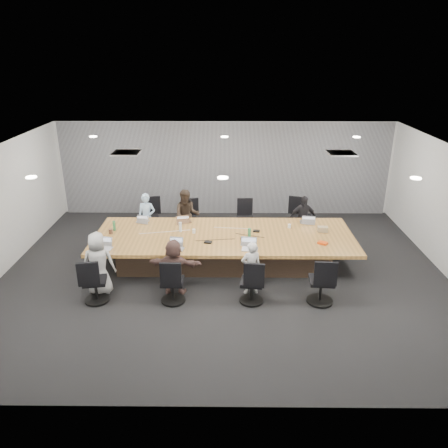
{
  "coord_description": "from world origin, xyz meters",
  "views": [
    {
      "loc": [
        0.08,
        -8.81,
        4.77
      ],
      "look_at": [
        0.0,
        0.4,
        1.05
      ],
      "focal_mm": 35.0,
      "sensor_mm": 36.0,
      "label": 1
    }
  ],
  "objects_px": {
    "bottle_green_right": "(249,234)",
    "stapler": "(244,239)",
    "laptop_0": "(143,221)",
    "person_6": "(251,268)",
    "mug_brown": "(111,231)",
    "laptop_3": "(306,222)",
    "bottle_clear": "(180,227)",
    "chair_4": "(95,284)",
    "chair_0": "(150,220)",
    "person_1": "(187,216)",
    "chair_5": "(173,285)",
    "chair_1": "(188,222)",
    "canvas_bag": "(323,229)",
    "chair_6": "(252,286)",
    "chair_3": "(300,220)",
    "laptop_4": "(105,249)",
    "bottle_green_left": "(114,226)",
    "person_5": "(174,267)",
    "conference_table": "(224,248)",
    "laptop_6": "(250,249)",
    "laptop_1": "(185,222)",
    "laptop_5": "(177,249)",
    "snack_packet": "(323,243)",
    "chair_2": "(245,222)",
    "person_4": "(99,263)",
    "person_0": "(147,217)",
    "person_3": "(303,219)",
    "chair_7": "(321,284)"
  },
  "relations": [
    {
      "from": "chair_1",
      "to": "chair_6",
      "type": "bearing_deg",
      "value": 99.25
    },
    {
      "from": "chair_0",
      "to": "person_0",
      "type": "height_order",
      "value": "person_0"
    },
    {
      "from": "chair_5",
      "to": "bottle_clear",
      "type": "xyz_separation_m",
      "value": [
        -0.02,
        1.89,
        0.47
      ]
    },
    {
      "from": "chair_1",
      "to": "canvas_bag",
      "type": "xyz_separation_m",
      "value": [
        3.31,
        -1.5,
        0.42
      ]
    },
    {
      "from": "chair_1",
      "to": "person_5",
      "type": "height_order",
      "value": "person_5"
    },
    {
      "from": "person_1",
      "to": "chair_5",
      "type": "bearing_deg",
      "value": -93.83
    },
    {
      "from": "person_1",
      "to": "laptop_1",
      "type": "height_order",
      "value": "person_1"
    },
    {
      "from": "bottle_green_right",
      "to": "bottle_clear",
      "type": "distance_m",
      "value": 1.66
    },
    {
      "from": "chair_3",
      "to": "chair_5",
      "type": "bearing_deg",
      "value": 66.15
    },
    {
      "from": "chair_2",
      "to": "laptop_0",
      "type": "relative_size",
      "value": 2.68
    },
    {
      "from": "conference_table",
      "to": "mug_brown",
      "type": "distance_m",
      "value": 2.68
    },
    {
      "from": "chair_6",
      "to": "laptop_3",
      "type": "xyz_separation_m",
      "value": [
        1.48,
        2.5,
        0.37
      ]
    },
    {
      "from": "person_5",
      "to": "bottle_clear",
      "type": "height_order",
      "value": "person_5"
    },
    {
      "from": "canvas_bag",
      "to": "chair_4",
      "type": "bearing_deg",
      "value": -158.74
    },
    {
      "from": "chair_6",
      "to": "person_5",
      "type": "xyz_separation_m",
      "value": [
        -1.58,
        0.35,
        0.23
      ]
    },
    {
      "from": "laptop_0",
      "to": "bottle_green_right",
      "type": "relative_size",
      "value": 1.15
    },
    {
      "from": "canvas_bag",
      "to": "chair_0",
      "type": "bearing_deg",
      "value": 161.08
    },
    {
      "from": "laptop_1",
      "to": "stapler",
      "type": "height_order",
      "value": "stapler"
    },
    {
      "from": "laptop_3",
      "to": "bottle_clear",
      "type": "xyz_separation_m",
      "value": [
        -3.08,
        -0.61,
        0.11
      ]
    },
    {
      "from": "person_0",
      "to": "person_4",
      "type": "relative_size",
      "value": 0.95
    },
    {
      "from": "person_6",
      "to": "mug_brown",
      "type": "relative_size",
      "value": 10.17
    },
    {
      "from": "person_3",
      "to": "laptop_3",
      "type": "xyz_separation_m",
      "value": [
        0.0,
        -0.55,
        0.13
      ]
    },
    {
      "from": "bottle_green_left",
      "to": "bottle_green_right",
      "type": "height_order",
      "value": "bottle_green_right"
    },
    {
      "from": "chair_3",
      "to": "person_1",
      "type": "height_order",
      "value": "person_1"
    },
    {
      "from": "person_1",
      "to": "chair_4",
      "type": "bearing_deg",
      "value": -120.65
    },
    {
      "from": "bottle_green_right",
      "to": "stapler",
      "type": "xyz_separation_m",
      "value": [
        -0.12,
        -0.07,
        -0.1
      ]
    },
    {
      "from": "chair_3",
      "to": "mug_brown",
      "type": "bearing_deg",
      "value": 37.51
    },
    {
      "from": "laptop_0",
      "to": "laptop_3",
      "type": "height_order",
      "value": "same"
    },
    {
      "from": "conference_table",
      "to": "chair_1",
      "type": "height_order",
      "value": "chair_1"
    },
    {
      "from": "person_5",
      "to": "laptop_5",
      "type": "xyz_separation_m",
      "value": [
        0.0,
        0.55,
        0.15
      ]
    },
    {
      "from": "chair_7",
      "to": "laptop_6",
      "type": "relative_size",
      "value": 2.4
    },
    {
      "from": "conference_table",
      "to": "person_6",
      "type": "distance_m",
      "value": 1.48
    },
    {
      "from": "snack_packet",
      "to": "canvas_bag",
      "type": "bearing_deg",
      "value": 79.02
    },
    {
      "from": "chair_7",
      "to": "bottle_clear",
      "type": "distance_m",
      "value": 3.56
    },
    {
      "from": "chair_1",
      "to": "snack_packet",
      "type": "xyz_separation_m",
      "value": [
        3.18,
        -2.19,
        0.38
      ]
    },
    {
      "from": "bottle_green_left",
      "to": "person_1",
      "type": "bearing_deg",
      "value": 34.24
    },
    {
      "from": "laptop_5",
      "to": "stapler",
      "type": "xyz_separation_m",
      "value": [
        1.47,
        0.5,
        0.02
      ]
    },
    {
      "from": "chair_7",
      "to": "person_0",
      "type": "xyz_separation_m",
      "value": [
        -3.99,
        3.05,
        0.23
      ]
    },
    {
      "from": "chair_4",
      "to": "bottle_clear",
      "type": "xyz_separation_m",
      "value": [
        1.53,
        1.89,
        0.47
      ]
    },
    {
      "from": "laptop_1",
      "to": "snack_packet",
      "type": "height_order",
      "value": "snack_packet"
    },
    {
      "from": "laptop_6",
      "to": "chair_0",
      "type": "bearing_deg",
      "value": 142.87
    },
    {
      "from": "conference_table",
      "to": "chair_1",
      "type": "xyz_separation_m",
      "value": [
        -0.98,
        1.7,
        -0.02
      ]
    },
    {
      "from": "person_4",
      "to": "mug_brown",
      "type": "xyz_separation_m",
      "value": [
        -0.09,
        1.4,
        0.12
      ]
    },
    {
      "from": "person_6",
      "to": "snack_packet",
      "type": "distance_m",
      "value": 1.85
    },
    {
      "from": "chair_4",
      "to": "bottle_green_left",
      "type": "bearing_deg",
      "value": 82.02
    },
    {
      "from": "bottle_clear",
      "to": "mug_brown",
      "type": "height_order",
      "value": "bottle_clear"
    },
    {
      "from": "chair_0",
      "to": "laptop_3",
      "type": "height_order",
      "value": "chair_0"
    },
    {
      "from": "laptop_3",
      "to": "mug_brown",
      "type": "bearing_deg",
      "value": 16.26
    },
    {
      "from": "chair_4",
      "to": "laptop_4",
      "type": "height_order",
      "value": "chair_4"
    },
    {
      "from": "chair_4",
      "to": "mug_brown",
      "type": "distance_m",
      "value": 1.8
    }
  ]
}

